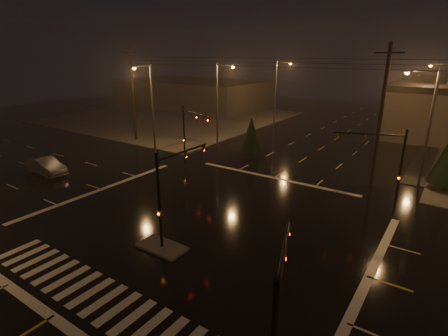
{
  "coord_description": "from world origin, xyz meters",
  "views": [
    {
      "loc": [
        13.48,
        -17.15,
        11.2
      ],
      "look_at": [
        -0.46,
        3.3,
        3.0
      ],
      "focal_mm": 28.0,
      "sensor_mm": 36.0,
      "label": 1
    }
  ],
  "objects": [
    {
      "name": "streetlight_1",
      "position": [
        -11.18,
        18.0,
        5.8
      ],
      "size": [
        2.77,
        0.32,
        10.0
      ],
      "color": "#38383A",
      "rests_on": "ground"
    },
    {
      "name": "median_island",
      "position": [
        0.0,
        -4.0,
        0.07
      ],
      "size": [
        3.0,
        1.6,
        0.15
      ],
      "primitive_type": "cube",
      "color": "#4B4843",
      "rests_on": "ground"
    },
    {
      "name": "crosswalk",
      "position": [
        0.0,
        -9.0,
        0.01
      ],
      "size": [
        15.0,
        2.6,
        0.01
      ],
      "primitive_type": "cube",
      "color": "beige",
      "rests_on": "ground"
    },
    {
      "name": "conifer_3",
      "position": [
        -5.63,
        16.36,
        2.55
      ],
      "size": [
        2.38,
        2.38,
        4.41
      ],
      "color": "black",
      "rests_on": "ground"
    },
    {
      "name": "stop_bar_far",
      "position": [
        0.0,
        11.0,
        0.01
      ],
      "size": [
        16.0,
        0.5,
        0.01
      ],
      "primitive_type": "cube",
      "color": "beige",
      "rests_on": "ground"
    },
    {
      "name": "stop_bar_near",
      "position": [
        0.0,
        -11.0,
        0.01
      ],
      "size": [
        16.0,
        0.5,
        0.01
      ],
      "primitive_type": "cube",
      "color": "beige",
      "rests_on": "ground"
    },
    {
      "name": "streetlight_2",
      "position": [
        -11.18,
        34.0,
        5.8
      ],
      "size": [
        2.77,
        0.32,
        10.0
      ],
      "color": "#38383A",
      "rests_on": "ground"
    },
    {
      "name": "streetlight_3",
      "position": [
        11.18,
        16.0,
        5.8
      ],
      "size": [
        2.77,
        0.32,
        10.0
      ],
      "color": "#38383A",
      "rests_on": "ground"
    },
    {
      "name": "car_crossing",
      "position": [
        -18.77,
        -0.4,
        0.81
      ],
      "size": [
        4.94,
        1.79,
        1.62
      ],
      "primitive_type": "imported",
      "rotation": [
        0.0,
        0.0,
        1.56
      ],
      "color": "#54565C",
      "rests_on": "ground"
    },
    {
      "name": "signal_mast_se",
      "position": [
        10.23,
        -9.75,
        3.71
      ],
      "size": [
        1.55,
        3.87,
        6.0
      ],
      "color": "black",
      "rests_on": "ground"
    },
    {
      "name": "ground",
      "position": [
        0.0,
        0.0,
        0.0
      ],
      "size": [
        140.0,
        140.0,
        0.0
      ],
      "primitive_type": "plane",
      "color": "black",
      "rests_on": "ground"
    },
    {
      "name": "signal_mast_median",
      "position": [
        0.0,
        -3.07,
        3.75
      ],
      "size": [
        0.25,
        4.59,
        6.0
      ],
      "color": "black",
      "rests_on": "ground"
    },
    {
      "name": "utility_pole_0",
      "position": [
        -22.0,
        14.0,
        6.13
      ],
      "size": [
        2.2,
        0.32,
        12.0
      ],
      "color": "black",
      "rests_on": "ground"
    },
    {
      "name": "signal_mast_nw",
      "position": [
        -9.5,
        10.14,
        3.79
      ],
      "size": [
        4.84,
        1.86,
        6.0
      ],
      "color": "black",
      "rests_on": "ground"
    },
    {
      "name": "streetlight_5",
      "position": [
        -16.0,
        11.18,
        5.8
      ],
      "size": [
        0.32,
        2.77,
        10.0
      ],
      "color": "#38383A",
      "rests_on": "ground"
    },
    {
      "name": "streetlight_4",
      "position": [
        11.18,
        36.0,
        5.8
      ],
      "size": [
        2.77,
        0.32,
        10.0
      ],
      "color": "#38383A",
      "rests_on": "ground"
    },
    {
      "name": "utility_pole_1",
      "position": [
        8.0,
        14.0,
        6.13
      ],
      "size": [
        2.2,
        0.32,
        12.0
      ],
      "color": "black",
      "rests_on": "ground"
    },
    {
      "name": "commercial_block",
      "position": [
        -35.0,
        42.0,
        2.8
      ],
      "size": [
        30.0,
        18.0,
        5.6
      ],
      "primitive_type": "cube",
      "color": "#3D3836",
      "rests_on": "ground"
    },
    {
      "name": "signal_mast_ne",
      "position": [
        9.5,
        10.14,
        3.79
      ],
      "size": [
        4.84,
        1.86,
        6.0
      ],
      "color": "black",
      "rests_on": "ground"
    },
    {
      "name": "sidewalk_nw",
      "position": [
        -30.0,
        30.0,
        0.06
      ],
      "size": [
        36.0,
        36.0,
        0.12
      ],
      "primitive_type": "cube",
      "color": "#4B4843",
      "rests_on": "ground"
    }
  ]
}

